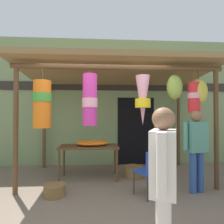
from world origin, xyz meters
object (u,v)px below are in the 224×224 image
object	(u,v)px
wicker_basket_by_table	(134,172)
wicker_basket_spare	(55,190)
display_table	(89,149)
folding_chair	(151,169)
vendor_in_orange	(164,177)
shopper_by_bananas	(196,144)
flower_heap_on_table	(93,143)

from	to	relation	value
wicker_basket_by_table	wicker_basket_spare	distance (m)	1.87
display_table	folding_chair	world-z (taller)	folding_chair
vendor_in_orange	shopper_by_bananas	bearing A→B (deg)	55.01
vendor_in_orange	shopper_by_bananas	size ratio (longest dim) A/B	0.99
flower_heap_on_table	folding_chair	world-z (taller)	flower_heap_on_table
display_table	folding_chair	bearing A→B (deg)	-42.66
display_table	wicker_basket_spare	world-z (taller)	display_table
wicker_basket_spare	vendor_in_orange	world-z (taller)	vendor_in_orange
wicker_basket_spare	shopper_by_bananas	bearing A→B (deg)	-0.26
display_table	wicker_basket_spare	distance (m)	1.22
display_table	vendor_in_orange	distance (m)	2.87
wicker_basket_spare	vendor_in_orange	size ratio (longest dim) A/B	0.25
folding_chair	vendor_in_orange	world-z (taller)	vendor_in_orange
wicker_basket_spare	shopper_by_bananas	distance (m)	2.79
folding_chair	shopper_by_bananas	xyz separation A→B (m)	(0.93, 0.15, 0.41)
flower_heap_on_table	folding_chair	size ratio (longest dim) A/B	0.91
display_table	wicker_basket_spare	xyz separation A→B (m)	(-0.57, -0.91, -0.57)
wicker_basket_spare	shopper_by_bananas	size ratio (longest dim) A/B	0.25
folding_chair	wicker_basket_spare	xyz separation A→B (m)	(-1.74, 0.16, -0.40)
display_table	vendor_in_orange	bearing A→B (deg)	-73.05
display_table	flower_heap_on_table	distance (m)	0.17
flower_heap_on_table	wicker_basket_spare	bearing A→B (deg)	-124.38
vendor_in_orange	shopper_by_bananas	xyz separation A→B (m)	(1.26, 1.81, 0.01)
flower_heap_on_table	folding_chair	bearing A→B (deg)	-45.80
display_table	folding_chair	size ratio (longest dim) A/B	1.62
wicker_basket_spare	vendor_in_orange	distance (m)	2.43
display_table	shopper_by_bananas	xyz separation A→B (m)	(2.10, -0.93, 0.24)
folding_chair	flower_heap_on_table	bearing A→B (deg)	134.20
flower_heap_on_table	wicker_basket_spare	size ratio (longest dim) A/B	1.95
display_table	folding_chair	distance (m)	1.60
flower_heap_on_table	display_table	bearing A→B (deg)	-152.83
flower_heap_on_table	folding_chair	xyz separation A→B (m)	(1.09, -1.12, -0.32)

